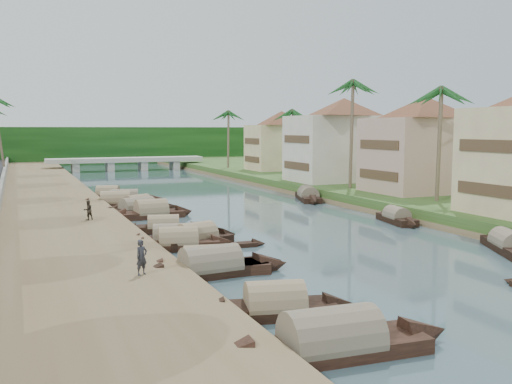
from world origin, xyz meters
name	(u,v)px	position (x,y,z in m)	size (l,w,h in m)	color
ground	(319,242)	(0.00, 0.00, 0.00)	(220.00, 220.00, 0.00)	#3E555D
left_bank	(50,211)	(-16.00, 20.00, 0.40)	(10.00, 180.00, 0.80)	brown
right_bank	(380,192)	(19.00, 20.00, 0.60)	(16.00, 180.00, 1.20)	#2D4C1E
treeline	(104,145)	(0.00, 100.00, 4.00)	(120.00, 14.00, 8.00)	black
bridge	(126,161)	(0.00, 72.00, 1.72)	(28.00, 4.00, 2.40)	#ACABA1
building_mid	(424,143)	(19.99, 14.00, 6.13)	(14.11, 14.11, 9.70)	tan
building_far	(343,139)	(18.99, 28.00, 6.38)	(15.59, 15.59, 10.20)	silver
building_distant	(281,140)	(19.99, 48.00, 5.88)	(12.62, 12.62, 9.20)	beige
sampan_0	(331,344)	(-9.12, -17.15, 0.42)	(9.59, 2.55, 2.46)	black
sampan_1	(275,307)	(-9.17, -12.75, 0.41)	(7.21, 3.19, 2.11)	black
sampan_2	(211,266)	(-9.34, -5.10, 0.42)	(8.68, 3.22, 2.24)	black
sampan_3	(210,268)	(-9.53, -5.53, 0.42)	(8.89, 2.48, 2.34)	black
sampan_4	(178,243)	(-9.36, 1.52, 0.41)	(7.39, 2.87, 2.08)	black
sampan_5	(196,239)	(-7.94, 2.25, 0.42)	(7.11, 3.86, 2.22)	black
sampan_6	(172,240)	(-9.47, 2.72, 0.41)	(7.13, 3.40, 2.10)	black
sampan_7	(164,227)	(-8.82, 7.59, 0.40)	(6.83, 2.91, 1.84)	black
sampan_8	(151,213)	(-8.08, 15.00, 0.42)	(7.79, 2.40, 2.36)	black
sampan_9	(138,209)	(-8.73, 17.67, 0.42)	(8.73, 4.27, 2.19)	black
sampan_10	(115,203)	(-9.82, 23.30, 0.42)	(8.48, 3.07, 2.28)	black
sampan_11	(137,206)	(-8.26, 20.17, 0.41)	(6.83, 4.93, 2.05)	black
sampan_12	(124,199)	(-8.47, 26.01, 0.41)	(8.45, 3.18, 2.01)	black
sampan_13	(108,194)	(-9.42, 30.78, 0.41)	(7.05, 3.87, 1.96)	black
sampan_14	(508,245)	(9.38, -7.19, 0.41)	(4.80, 7.65, 1.94)	black
sampan_15	(397,218)	(9.78, 4.60, 0.40)	(2.54, 6.82, 1.85)	black
sampan_16	(308,196)	(10.22, 20.70, 0.42)	(4.56, 9.29, 2.24)	black
canoe_1	(229,246)	(-6.25, 0.71, 0.10)	(5.19, 0.99, 0.83)	black
canoe_2	(126,208)	(-9.16, 21.31, 0.10)	(4.65, 3.31, 0.73)	black
palm_1	(441,92)	(16.00, 7.13, 10.84)	(3.20, 3.20, 11.43)	#74604D
palm_2	(352,85)	(15.00, 19.92, 12.34)	(3.20, 3.20, 12.98)	#74604D
palm_3	(287,113)	(16.00, 37.78, 9.84)	(3.20, 3.20, 10.37)	#74604D
palm_7	(228,113)	(14.00, 56.04, 10.16)	(3.20, 3.20, 10.72)	#74604D
palm_8	(0,100)	(-20.50, 61.65, 11.89)	(3.20, 3.20, 12.30)	#74604D
tree_6	(366,141)	(24.00, 30.61, 5.98)	(4.27, 4.27, 6.63)	#453527
person_near	(142,257)	(-13.40, -7.00, 1.64)	(0.61, 0.40, 1.68)	#25262D
person_far	(88,210)	(-13.80, 10.82, 1.54)	(0.72, 0.56, 1.49)	#322B23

